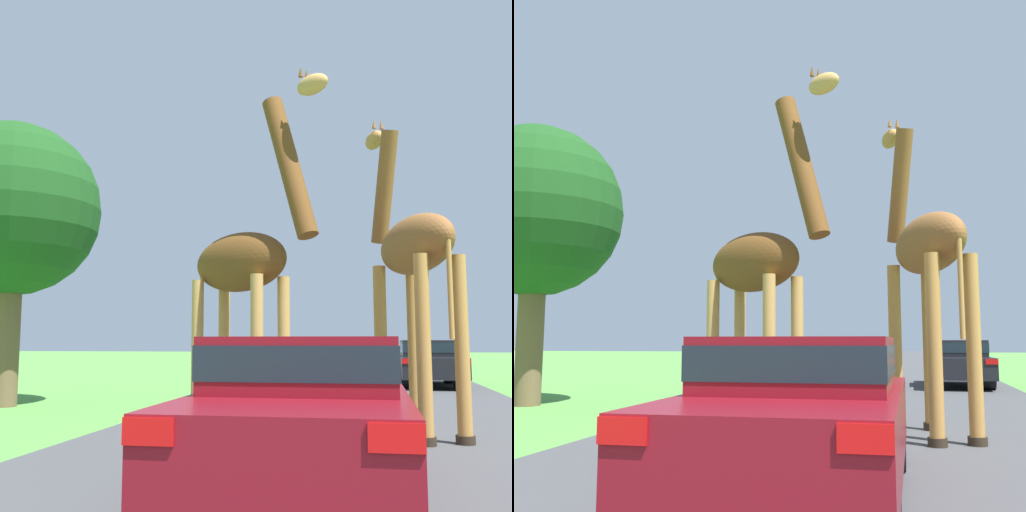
# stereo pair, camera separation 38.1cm
# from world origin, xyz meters

# --- Properties ---
(road) EXTENTS (7.26, 120.00, 0.00)m
(road) POSITION_xyz_m (0.00, 30.00, 0.00)
(road) COLOR #424244
(road) RESTS_ON ground
(giraffe_near_road) EXTENTS (2.55, 1.99, 5.36)m
(giraffe_near_road) POSITION_xyz_m (-1.47, 9.42, 2.50)
(giraffe_near_road) COLOR tan
(giraffe_near_road) RESTS_ON ground
(giraffe_companion) EXTENTS (1.43, 2.74, 5.06)m
(giraffe_companion) POSITION_xyz_m (1.04, 9.24, 2.49)
(giraffe_companion) COLOR #B77F3D
(giraffe_companion) RESTS_ON ground
(car_lead_maroon) EXTENTS (1.71, 4.29, 1.36)m
(car_lead_maroon) POSITION_xyz_m (-0.14, 5.43, 0.72)
(car_lead_maroon) COLOR maroon
(car_lead_maroon) RESTS_ON ground
(car_queue_right) EXTENTS (1.94, 4.01, 1.40)m
(car_queue_right) POSITION_xyz_m (-2.01, 25.87, 0.74)
(car_queue_right) COLOR gray
(car_queue_right) RESTS_ON ground
(car_queue_left) EXTENTS (1.80, 4.45, 1.36)m
(car_queue_left) POSITION_xyz_m (2.09, 19.85, 0.73)
(car_queue_left) COLOR black
(car_queue_left) RESTS_ON ground
(tree_centre_back) EXTENTS (3.70, 3.70, 5.98)m
(tree_centre_back) POSITION_xyz_m (-7.05, 11.90, 4.08)
(tree_centre_back) COLOR brown
(tree_centre_back) RESTS_ON ground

